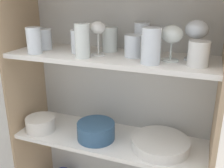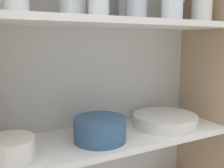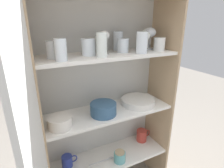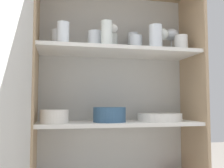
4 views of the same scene
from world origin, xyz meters
TOP-DOWN VIEW (x-y plane):
  - cupboard_back_panel at (0.00, 0.30)m, footprint 0.93×0.02m
  - cupboard_side_left at (-0.46, 0.14)m, footprint 0.02×0.32m
  - cupboard_side_right at (0.46, 0.14)m, footprint 0.02×0.32m
  - shelf_board_middle at (0.00, 0.14)m, footprint 0.89×0.29m
  - shelf_board_upper at (0.00, 0.14)m, footprint 0.89×0.29m
  - cupboard_door at (-0.50, -0.25)m, footprint 0.08×0.46m
  - tumbler_glass_0 at (-0.03, 0.21)m, footprint 0.07×0.07m
  - tumbler_glass_1 at (0.36, 0.09)m, footprint 0.08×0.08m
  - tumbler_glass_2 at (-0.14, 0.14)m, footprint 0.08×0.08m
  - tumbler_glass_3 at (-0.33, 0.14)m, footprint 0.08×0.08m
  - tumbler_glass_4 at (0.10, 0.15)m, footprint 0.08×0.08m
  - tumbler_glass_5 at (-0.32, 0.05)m, footprint 0.06×0.06m
  - tumbler_glass_6 at (-0.09, 0.06)m, footprint 0.06×0.06m
  - tumbler_glass_7 at (0.19, 0.06)m, footprint 0.07×0.07m
  - tumbler_glass_8 at (0.11, 0.23)m, footprint 0.07×0.07m
  - wine_glass_0 at (0.26, 0.13)m, footprint 0.09×0.09m
  - wine_glass_1 at (-0.04, 0.12)m, footprint 0.06×0.06m
  - wine_glass_2 at (0.34, 0.18)m, footprint 0.09×0.09m
  - plate_stack_white at (0.24, 0.14)m, footprint 0.26×0.26m
  - mixing_bowl_large at (-0.06, 0.11)m, footprint 0.18×0.18m
  - serving_bowl_small at (-0.35, 0.09)m, footprint 0.14×0.14m

SIDE VIEW (x-z plane):
  - shelf_board_middle at x=0.00m, z-range 0.73..0.75m
  - cupboard_back_panel at x=0.00m, z-range 0.00..1.53m
  - cupboard_side_left at x=-0.46m, z-range 0.00..1.53m
  - cupboard_side_right at x=0.46m, z-range 0.00..1.53m
  - cupboard_door at x=-0.50m, z-range 0.00..1.53m
  - plate_stack_white at x=0.24m, z-range 0.75..0.80m
  - serving_bowl_small at x=-0.35m, z-range 0.76..0.83m
  - mixing_bowl_large at x=-0.06m, z-range 0.76..0.84m
  - shelf_board_upper at x=0.00m, z-range 1.14..1.16m
  - tumbler_glass_4 at x=0.10m, z-range 1.16..1.25m
  - tumbler_glass_1 at x=0.36m, z-range 1.16..1.25m
  - tumbler_glass_3 at x=-0.33m, z-range 1.16..1.25m
  - tumbler_glass_2 at x=-0.14m, z-range 1.16..1.26m
  - tumbler_glass_0 at x=-0.03m, z-range 1.16..1.27m
  - tumbler_glass_5 at x=-0.32m, z-range 1.16..1.27m
  - tumbler_glass_8 at x=0.11m, z-range 1.16..1.29m
  - tumbler_glass_7 at x=0.19m, z-range 1.16..1.29m
  - tumbler_glass_6 at x=-0.09m, z-range 1.16..1.29m
  - wine_glass_0 at x=0.26m, z-range 1.19..1.33m
  - wine_glass_1 at x=-0.04m, z-range 1.19..1.33m
  - wine_glass_2 at x=0.34m, z-range 1.19..1.35m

